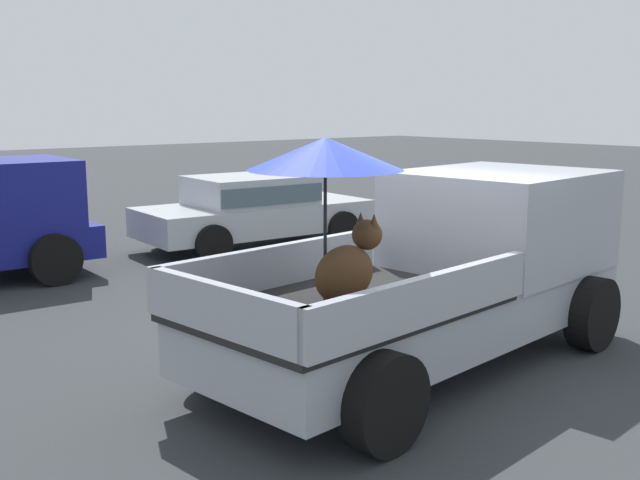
{
  "coord_description": "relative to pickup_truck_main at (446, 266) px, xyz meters",
  "views": [
    {
      "loc": [
        -5.47,
        -5.06,
        2.63
      ],
      "look_at": [
        -0.06,
        1.53,
        1.1
      ],
      "focal_mm": 42.72,
      "sensor_mm": 36.0,
      "label": 1
    }
  ],
  "objects": [
    {
      "name": "ground_plane",
      "position": [
        -0.41,
        -0.05,
        -0.98
      ],
      "size": [
        80.0,
        80.0,
        0.0
      ],
      "primitive_type": "plane",
      "color": "#2D3033"
    },
    {
      "name": "pickup_truck_main",
      "position": [
        0.0,
        0.0,
        0.0
      ],
      "size": [
        5.22,
        2.68,
        2.35
      ],
      "rotation": [
        0.0,
        0.0,
        0.1
      ],
      "color": "black",
      "rests_on": "ground"
    },
    {
      "name": "parked_sedan_near",
      "position": [
        2.0,
        6.42,
        -0.24
      ],
      "size": [
        4.41,
        2.2,
        1.33
      ],
      "rotation": [
        0.0,
        0.0,
        -0.07
      ],
      "color": "black",
      "rests_on": "ground"
    }
  ]
}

